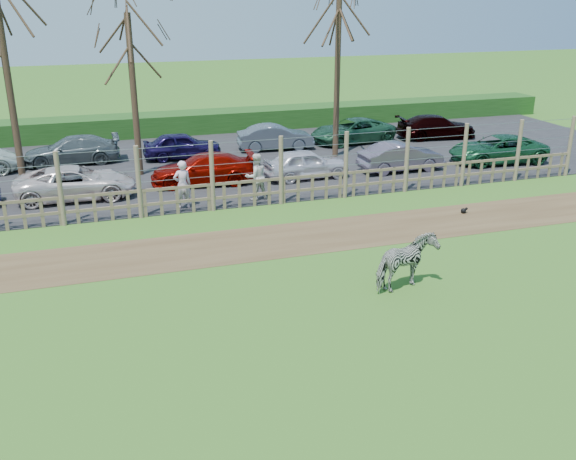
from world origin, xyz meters
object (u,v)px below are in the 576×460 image
object	(u,v)px
tree_right	(338,40)
zebra	(406,263)
car_11	(275,137)
tree_left	(2,40)
car_10	(182,146)
car_6	(498,149)
car_12	(352,131)
car_4	(306,164)
car_2	(76,183)
car_3	(203,169)
visitor_a	(182,185)
tree_mid	(131,56)
car_13	(436,127)
crow	(464,211)
car_9	(72,150)
visitor_b	(256,177)
car_5	(401,157)

from	to	relation	value
tree_right	zebra	bearing A→B (deg)	-104.44
car_11	zebra	bearing A→B (deg)	-179.42
tree_left	car_10	bearing A→B (deg)	25.82
car_6	car_12	distance (m)	7.33
zebra	car_12	world-z (taller)	zebra
car_4	car_11	bearing A→B (deg)	-5.34
car_6	car_11	world-z (taller)	same
car_2	car_3	distance (m)	4.87
visitor_a	car_11	xyz separation A→B (m)	(5.70, 7.65, -0.26)
tree_left	car_2	bearing A→B (deg)	-40.63
tree_mid	car_6	size ratio (longest dim) A/B	1.58
tree_left	visitor_a	bearing A→B (deg)	-36.04
car_3	car_4	xyz separation A→B (m)	(4.18, -0.43, 0.00)
tree_right	car_13	size ratio (longest dim) A/B	1.78
car_13	tree_mid	bearing A→B (deg)	105.81
tree_mid	car_2	distance (m)	5.61
car_2	tree_left	bearing A→B (deg)	50.52
car_10	car_13	bearing A→B (deg)	-86.77
tree_right	crow	xyz separation A→B (m)	(1.24, -8.97, -5.14)
crow	car_13	xyz separation A→B (m)	(5.21, 10.97, 0.54)
crow	car_3	world-z (taller)	car_3
car_9	car_13	world-z (taller)	same
car_3	car_9	distance (m)	7.04
tree_right	car_12	size ratio (longest dim) A/B	1.70
car_6	car_12	size ratio (longest dim) A/B	1.00
tree_left	zebra	size ratio (longest dim) A/B	4.54
visitor_b	car_12	world-z (taller)	visitor_b
car_3	visitor_b	bearing A→B (deg)	34.75
zebra	car_5	bearing A→B (deg)	-46.16
tree_right	crow	bearing A→B (deg)	-82.12
tree_left	car_2	distance (m)	5.59
car_4	car_9	bearing A→B (deg)	56.70
car_10	car_12	world-z (taller)	same
tree_right	car_6	world-z (taller)	tree_right
visitor_a	visitor_b	bearing A→B (deg)	176.12
zebra	car_9	xyz separation A→B (m)	(-8.13, 16.07, -0.09)
tree_mid	tree_right	distance (m)	9.02
tree_left	car_6	xyz separation A→B (m)	(19.97, -1.82, -4.98)
car_12	car_9	bearing A→B (deg)	-97.26
visitor_a	car_10	xyz separation A→B (m)	(1.11, 7.23, -0.26)
tree_mid	visitor_a	bearing A→B (deg)	-78.47
visitor_a	car_6	xyz separation A→B (m)	(14.45, 2.20, -0.26)
tree_right	car_11	world-z (taller)	tree_right
tree_left	car_9	world-z (taller)	tree_left
crow	car_10	xyz separation A→B (m)	(-8.11, 10.68, 0.54)
car_9	zebra	bearing A→B (deg)	27.10
car_2	car_13	distance (m)	18.75
tree_mid	visitor_a	world-z (taller)	tree_mid
tree_left	car_13	world-z (taller)	tree_left
tree_mid	car_9	bearing A→B (deg)	133.79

